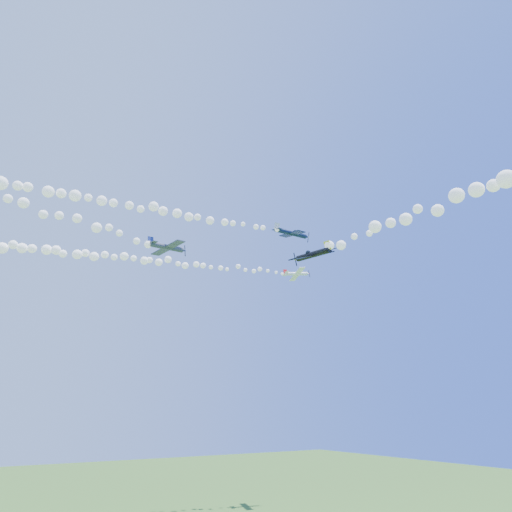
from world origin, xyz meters
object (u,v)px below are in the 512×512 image
plane_white (297,274)px  plane_grey (167,247)px  plane_black (312,255)px  plane_navy (292,233)px

plane_white → plane_grey: (-38.44, -12.44, -5.04)m
plane_grey → plane_black: plane_grey is taller
plane_navy → plane_black: plane_navy is taller
plane_grey → plane_navy: bearing=-24.5°
plane_grey → plane_white: bearing=5.2°
plane_black → plane_white: bearing=-39.3°
plane_white → plane_grey: size_ratio=0.88×
plane_navy → plane_grey: bearing=176.7°
plane_black → plane_navy: bearing=-33.9°
plane_white → plane_black: 44.69m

